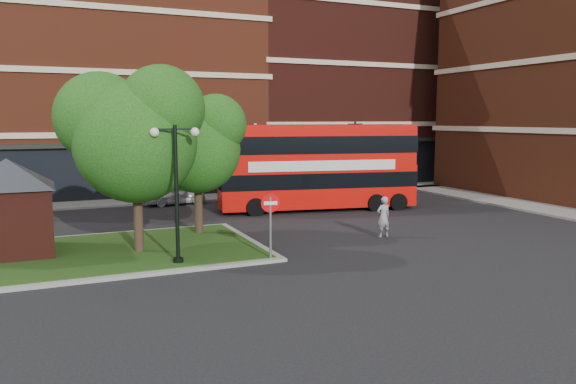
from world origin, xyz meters
name	(u,v)px	position (x,y,z in m)	size (l,w,h in m)	color
ground	(319,253)	(0.00, 0.00, 0.00)	(120.00, 120.00, 0.00)	black
pavement_far	(207,197)	(0.00, 16.50, 0.06)	(44.00, 3.00, 0.12)	slate
pavement_side	(575,215)	(16.50, 2.00, 0.06)	(3.00, 28.00, 0.12)	slate
terrace_far_left	(67,93)	(-8.00, 24.00, 7.00)	(26.00, 12.00, 14.00)	maroon
terrace_far_right	(340,86)	(14.00, 24.00, 8.00)	(18.00, 12.00, 16.00)	#471911
traffic_island	(98,254)	(-8.00, 3.00, 0.07)	(12.60, 7.60, 0.15)	gray
kiosk	(8,197)	(-11.00, 4.00, 2.32)	(6.51, 6.51, 3.60)	#471911
tree_island_west	(132,130)	(-6.60, 2.58, 4.79)	(5.40, 4.71, 7.21)	#2D2116
tree_island_east	(195,141)	(-3.58, 5.06, 4.24)	(4.46, 3.90, 6.29)	#2D2116
lamp_island	(176,187)	(-5.50, 0.20, 2.83)	(1.72, 0.36, 5.00)	black
lamp_far_left	(245,156)	(2.00, 14.50, 2.83)	(1.72, 0.36, 5.00)	black
lamp_far_right	(355,153)	(10.00, 14.50, 2.83)	(1.72, 0.36, 5.00)	black
bus	(317,161)	(4.59, 9.43, 2.81)	(11.47, 4.48, 4.28)	red
woman	(383,217)	(3.94, 1.51, 0.90)	(0.66, 0.43, 1.81)	gray
car_silver	(174,194)	(-2.53, 14.63, 0.64)	(1.51, 3.76, 1.28)	#B4B8BC
car_white	(354,184)	(9.98, 14.50, 0.69)	(1.46, 4.20, 1.38)	white
no_entry_sign	(270,213)	(-2.24, -0.50, 1.80)	(0.69, 0.18, 2.52)	slate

